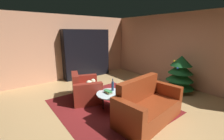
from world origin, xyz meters
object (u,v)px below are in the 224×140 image
(bookshelf_unit, at_px, (89,54))
(armchair_red, at_px, (85,90))
(book_stack_on_table, at_px, (108,92))
(decorated_tree, at_px, (180,74))
(couch_red, at_px, (147,107))
(bottle_on_table, at_px, (113,86))
(coffee_table, at_px, (111,95))

(bookshelf_unit, height_order, armchair_red, bookshelf_unit)
(bookshelf_unit, relative_size, armchair_red, 1.71)
(book_stack_on_table, relative_size, decorated_tree, 0.20)
(couch_red, bearing_deg, book_stack_on_table, -156.60)
(couch_red, relative_size, bottle_on_table, 5.26)
(bottle_on_table, xyz_separation_m, decorated_tree, (0.55, 2.35, 0.04))
(armchair_red, bearing_deg, couch_red, 18.28)
(armchair_red, xyz_separation_m, decorated_tree, (1.33, 2.74, 0.31))
(coffee_table, xyz_separation_m, bottle_on_table, (-0.13, 0.15, 0.17))
(armchair_red, xyz_separation_m, couch_red, (1.78, 0.59, 0.02))
(bookshelf_unit, xyz_separation_m, coffee_table, (2.94, -1.06, -0.61))
(armchair_red, xyz_separation_m, coffee_table, (0.92, 0.24, 0.10))
(book_stack_on_table, distance_m, bottle_on_table, 0.24)
(bookshelf_unit, bearing_deg, couch_red, -10.62)
(bookshelf_unit, bearing_deg, armchair_red, -32.70)
(book_stack_on_table, bearing_deg, armchair_red, -167.48)
(book_stack_on_table, height_order, decorated_tree, decorated_tree)
(bookshelf_unit, bearing_deg, coffee_table, -19.78)
(couch_red, height_order, coffee_table, couch_red)
(couch_red, relative_size, book_stack_on_table, 7.17)
(couch_red, relative_size, decorated_tree, 1.42)
(couch_red, bearing_deg, bottle_on_table, -169.03)
(coffee_table, bearing_deg, bookshelf_unit, 160.22)
(couch_red, height_order, book_stack_on_table, couch_red)
(couch_red, bearing_deg, bookshelf_unit, 169.38)
(armchair_red, distance_m, book_stack_on_table, 0.90)
(bookshelf_unit, height_order, couch_red, bookshelf_unit)
(bottle_on_table, height_order, decorated_tree, decorated_tree)
(coffee_table, height_order, bottle_on_table, bottle_on_table)
(bookshelf_unit, height_order, bottle_on_table, bookshelf_unit)
(bookshelf_unit, height_order, coffee_table, bookshelf_unit)
(armchair_red, xyz_separation_m, book_stack_on_table, (0.86, 0.19, 0.17))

